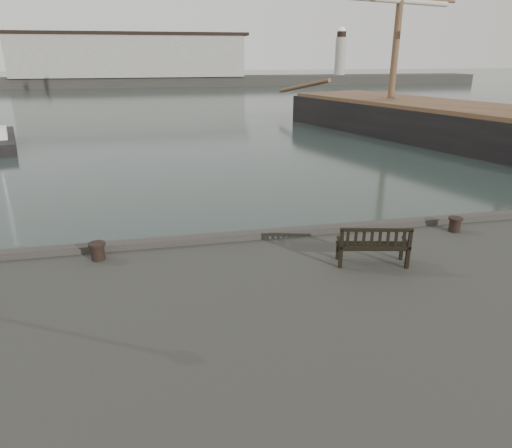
# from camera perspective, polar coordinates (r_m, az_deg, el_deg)

# --- Properties ---
(ground) EXTENTS (400.00, 400.00, 0.00)m
(ground) POSITION_cam_1_polar(r_m,az_deg,el_deg) (13.59, 5.65, -7.15)
(ground) COLOR black
(ground) RESTS_ON ground
(breakwater) EXTENTS (140.00, 9.50, 12.20)m
(breakwater) POSITION_cam_1_polar(r_m,az_deg,el_deg) (103.46, -13.28, 18.78)
(breakwater) COLOR #383530
(breakwater) RESTS_ON ground
(bench) EXTENTS (1.75, 0.94, 0.96)m
(bench) POSITION_cam_1_polar(r_m,az_deg,el_deg) (11.17, 14.32, -3.44)
(bench) COLOR black
(bench) RESTS_ON quay
(bollard_left) EXTENTS (0.46, 0.46, 0.43)m
(bollard_left) POSITION_cam_1_polar(r_m,az_deg,el_deg) (11.75, -19.19, -3.24)
(bollard_left) COLOR black
(bollard_left) RESTS_ON quay
(bollard_right) EXTENTS (0.40, 0.40, 0.41)m
(bollard_right) POSITION_cam_1_polar(r_m,az_deg,el_deg) (14.03, 23.60, -0.06)
(bollard_right) COLOR black
(bollard_right) RESTS_ON quay
(tall_ship_main) EXTENTS (20.23, 41.49, 30.70)m
(tall_ship_main) POSITION_cam_1_polar(r_m,az_deg,el_deg) (36.08, 29.31, 9.07)
(tall_ship_main) COLOR black
(tall_ship_main) RESTS_ON ground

